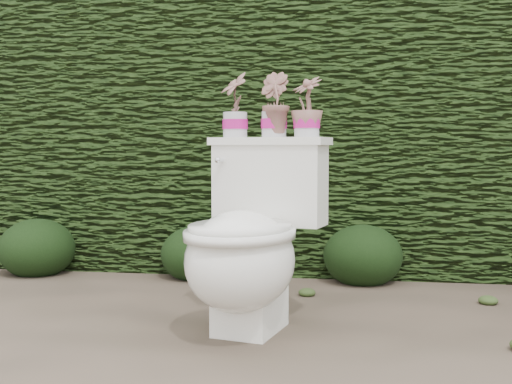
# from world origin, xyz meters

# --- Properties ---
(ground) EXTENTS (60.00, 60.00, 0.00)m
(ground) POSITION_xyz_m (0.00, 0.00, 0.00)
(ground) COLOR brown
(ground) RESTS_ON ground
(hedge) EXTENTS (8.00, 1.00, 1.60)m
(hedge) POSITION_xyz_m (0.00, 1.60, 0.80)
(hedge) COLOR #294115
(hedge) RESTS_ON ground
(house_wall) EXTENTS (8.00, 3.50, 4.00)m
(house_wall) POSITION_xyz_m (0.60, 6.00, 2.00)
(house_wall) COLOR silver
(house_wall) RESTS_ON ground
(toilet) EXTENTS (0.60, 0.76, 0.78)m
(toilet) POSITION_xyz_m (-0.07, 0.02, 0.36)
(toilet) COLOR white
(toilet) RESTS_ON ground
(potted_plant_left) EXTENTS (0.16, 0.17, 0.27)m
(potted_plant_left) POSITION_xyz_m (-0.17, 0.29, 0.91)
(potted_plant_left) COLOR #3A7123
(potted_plant_left) RESTS_ON toilet
(potted_plant_center) EXTENTS (0.18, 0.19, 0.27)m
(potted_plant_center) POSITION_xyz_m (0.01, 0.25, 0.91)
(potted_plant_center) COLOR #3A7123
(potted_plant_center) RESTS_ON toilet
(potted_plant_right) EXTENTS (0.19, 0.19, 0.24)m
(potted_plant_right) POSITION_xyz_m (0.15, 0.22, 0.89)
(potted_plant_right) COLOR #3A7123
(potted_plant_right) RESTS_ON toilet
(liriope_clump_1) EXTENTS (0.44, 0.44, 0.35)m
(liriope_clump_1) POSITION_xyz_m (-1.48, 1.02, 0.17)
(liriope_clump_1) COLOR black
(liriope_clump_1) RESTS_ON ground
(liriope_clump_2) EXTENTS (0.40, 0.40, 0.32)m
(liriope_clump_2) POSITION_xyz_m (-0.53, 1.05, 0.16)
(liriope_clump_2) COLOR black
(liriope_clump_2) RESTS_ON ground
(liriope_clump_3) EXTENTS (0.43, 0.43, 0.34)m
(liriope_clump_3) POSITION_xyz_m (0.40, 1.06, 0.17)
(liriope_clump_3) COLOR black
(liriope_clump_3) RESTS_ON ground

